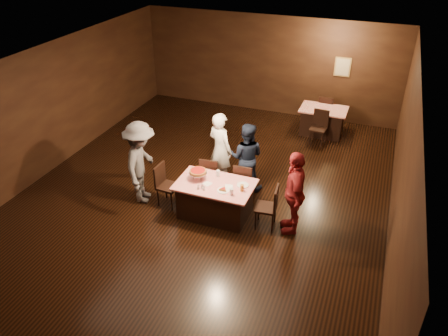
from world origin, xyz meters
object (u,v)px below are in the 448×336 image
(chair_back_near, at_px, (318,128))
(chair_far_left, at_px, (211,175))
(back_table, at_px, (322,121))
(diner_white_jacket, at_px, (220,150))
(chair_end_right, at_px, (266,207))
(diner_grey_knit, at_px, (141,163))
(chair_back_far, at_px, (326,110))
(glass_front_right, at_px, (232,192))
(glass_amber, at_px, (242,188))
(chair_end_left, at_px, (168,186))
(pizza_stand, at_px, (198,172))
(plate_empty, at_px, (243,185))
(main_table, at_px, (215,199))
(glass_back, at_px, (218,173))
(diner_navy_hoodie, at_px, (246,157))
(diner_red_shirt, at_px, (294,193))
(chair_far_right, at_px, (245,181))

(chair_back_near, bearing_deg, chair_far_left, -113.50)
(back_table, height_order, diner_white_jacket, diner_white_jacket)
(chair_end_right, height_order, diner_grey_knit, diner_grey_knit)
(back_table, relative_size, diner_white_jacket, 0.72)
(chair_end_right, distance_m, chair_back_far, 5.35)
(glass_front_right, xyz_separation_m, glass_amber, (0.15, 0.20, 0.00))
(chair_end_left, bearing_deg, pizza_stand, -82.16)
(plate_empty, bearing_deg, main_table, -164.74)
(chair_back_near, bearing_deg, glass_amber, -95.87)
(glass_back, bearing_deg, diner_grey_knit, -168.94)
(chair_end_left, height_order, glass_back, chair_end_left)
(chair_back_far, bearing_deg, glass_back, 77.51)
(chair_back_far, distance_m, diner_navy_hoodie, 4.28)
(chair_back_far, distance_m, glass_front_right, 5.68)
(diner_white_jacket, xyz_separation_m, diner_red_shirt, (1.97, -1.11, -0.01))
(diner_white_jacket, bearing_deg, diner_navy_hoodie, -152.09)
(diner_navy_hoodie, distance_m, glass_amber, 1.32)
(chair_far_left, distance_m, plate_empty, 1.16)
(chair_back_far, bearing_deg, back_table, 93.82)
(diner_grey_knit, bearing_deg, chair_end_left, -101.80)
(chair_far_left, relative_size, chair_back_near, 1.00)
(main_table, height_order, chair_end_right, chair_end_right)
(chair_end_left, relative_size, glass_back, 6.79)
(chair_far_right, relative_size, diner_grey_knit, 0.51)
(chair_far_right, relative_size, diner_red_shirt, 0.53)
(diner_white_jacket, relative_size, plate_empty, 7.20)
(glass_amber, distance_m, glass_back, 0.74)
(back_table, height_order, chair_end_right, chair_end_right)
(pizza_stand, bearing_deg, plate_empty, 6.01)
(chair_far_right, bearing_deg, chair_back_near, -108.34)
(chair_back_near, height_order, glass_front_right, chair_back_near)
(chair_far_left, height_order, diner_grey_knit, diner_grey_knit)
(glass_back, bearing_deg, chair_back_near, 68.47)
(back_table, relative_size, chair_far_right, 1.37)
(main_table, height_order, diner_navy_hoodie, diner_navy_hoodie)
(diner_red_shirt, bearing_deg, glass_back, -115.45)
(diner_navy_hoodie, relative_size, plate_empty, 6.50)
(glass_amber, bearing_deg, diner_navy_hoodie, 104.50)
(glass_amber, bearing_deg, diner_red_shirt, 7.52)
(chair_far_left, relative_size, glass_back, 6.79)
(diner_red_shirt, xyz_separation_m, plate_empty, (-1.07, 0.07, -0.11))
(main_table, relative_size, diner_white_jacket, 0.89)
(glass_front_right, xyz_separation_m, glass_back, (-0.50, 0.55, 0.00))
(chair_back_near, bearing_deg, diner_red_shirt, -81.62)
(glass_back, bearing_deg, diner_navy_hoodie, 71.10)
(pizza_stand, xyz_separation_m, glass_front_right, (0.85, -0.30, -0.11))
(chair_far_left, height_order, plate_empty, chair_far_left)
(pizza_stand, height_order, glass_amber, pizza_stand)
(diner_red_shirt, bearing_deg, plate_empty, -111.60)
(glass_front_right, bearing_deg, back_table, 78.95)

